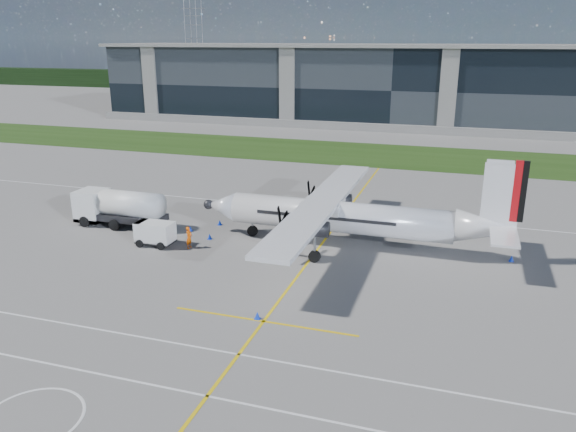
% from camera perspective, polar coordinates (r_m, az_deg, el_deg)
% --- Properties ---
extents(ground, '(400.00, 400.00, 0.00)m').
position_cam_1_polar(ground, '(78.29, 7.14, 5.15)').
color(ground, slate).
rests_on(ground, ground).
extents(grass_strip, '(400.00, 18.00, 0.04)m').
position_cam_1_polar(grass_strip, '(86.00, 8.17, 6.24)').
color(grass_strip, '#1E3B10').
rests_on(grass_strip, ground).
extents(terminal_building, '(120.00, 20.00, 15.00)m').
position_cam_1_polar(terminal_building, '(116.40, 11.14, 12.77)').
color(terminal_building, black).
rests_on(terminal_building, ground).
extents(tree_line, '(400.00, 6.00, 6.00)m').
position_cam_1_polar(tree_line, '(176.28, 13.55, 12.71)').
color(tree_line, black).
rests_on(tree_line, ground).
extents(pylon_west, '(9.00, 4.60, 30.00)m').
position_cam_1_polar(pylon_west, '(207.67, -9.51, 16.94)').
color(pylon_west, gray).
rests_on(pylon_west, ground).
extents(yellow_taxiway_centerline, '(0.20, 70.00, 0.01)m').
position_cam_1_polar(yellow_taxiway_centerline, '(49.43, 3.92, -2.22)').
color(yellow_taxiway_centerline, yellow).
rests_on(yellow_taxiway_centerline, ground).
extents(white_lane_line, '(90.00, 0.15, 0.01)m').
position_cam_1_polar(white_lane_line, '(30.42, -13.52, -16.36)').
color(white_lane_line, white).
rests_on(white_lane_line, ground).
extents(turboprop_aircraft, '(26.32, 27.30, 8.19)m').
position_cam_1_polar(turboprop_aircraft, '(46.29, 6.47, 1.64)').
color(turboprop_aircraft, white).
rests_on(turboprop_aircraft, ground).
extents(fuel_tanker_truck, '(9.10, 2.96, 3.41)m').
position_cam_1_polar(fuel_tanker_truck, '(54.58, -17.25, 0.81)').
color(fuel_tanker_truck, white).
rests_on(fuel_tanker_truck, ground).
extents(baggage_tug, '(3.33, 2.00, 2.00)m').
position_cam_1_polar(baggage_tug, '(48.63, -13.34, -1.77)').
color(baggage_tug, silver).
rests_on(baggage_tug, ground).
extents(ground_crew_person, '(0.66, 0.89, 2.13)m').
position_cam_1_polar(ground_crew_person, '(47.37, -10.04, -2.00)').
color(ground_crew_person, '#F25907').
rests_on(ground_crew_person, ground).
extents(safety_cone_nose_port, '(0.36, 0.36, 0.50)m').
position_cam_1_polar(safety_cone_nose_port, '(49.41, -7.96, -2.06)').
color(safety_cone_nose_port, '#0C30CF').
rests_on(safety_cone_nose_port, ground).
extents(safety_cone_tail, '(0.36, 0.36, 0.50)m').
position_cam_1_polar(safety_cone_tail, '(47.54, 21.76, -4.01)').
color(safety_cone_tail, '#0C30CF').
rests_on(safety_cone_tail, ground).
extents(safety_cone_nose_stbd, '(0.36, 0.36, 0.50)m').
position_cam_1_polar(safety_cone_nose_stbd, '(52.99, -6.95, -0.65)').
color(safety_cone_nose_stbd, '#0C30CF').
rests_on(safety_cone_nose_stbd, ground).
extents(safety_cone_stbdwing, '(0.36, 0.36, 0.50)m').
position_cam_1_polar(safety_cone_stbdwing, '(60.12, 5.92, 1.60)').
color(safety_cone_stbdwing, '#0C30CF').
rests_on(safety_cone_stbdwing, ground).
extents(safety_cone_portwing, '(0.36, 0.36, 0.50)m').
position_cam_1_polar(safety_cone_portwing, '(35.59, -3.13, -10.05)').
color(safety_cone_portwing, '#0C30CF').
rests_on(safety_cone_portwing, ground).
extents(safety_cone_fwd, '(0.36, 0.36, 0.50)m').
position_cam_1_polar(safety_cone_fwd, '(51.76, -9.92, -1.24)').
color(safety_cone_fwd, '#0C30CF').
rests_on(safety_cone_fwd, ground).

